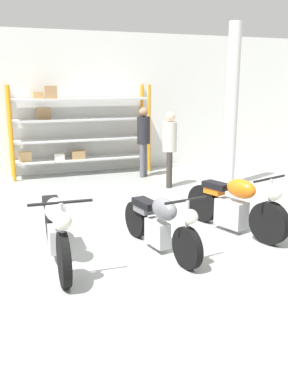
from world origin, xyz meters
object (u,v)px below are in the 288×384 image
(shelving_rack, at_px, (76,129))
(person_browsing, at_px, (144,136))
(person_near_rack, at_px, (170,143))
(motorcycle_orange, at_px, (235,206))
(motorcycle_grey, at_px, (160,223))
(motorcycle_white, at_px, (56,228))

(shelving_rack, relative_size, person_browsing, 2.06)
(person_near_rack, bearing_deg, motorcycle_orange, 110.95)
(motorcycle_grey, height_order, motorcycle_orange, motorcycle_orange)
(motorcycle_grey, height_order, person_near_rack, person_near_rack)
(motorcycle_white, xyz_separation_m, person_near_rack, (3.11, 3.39, 0.52))
(person_browsing, height_order, person_near_rack, person_browsing)
(motorcycle_grey, distance_m, person_near_rack, 3.94)
(shelving_rack, distance_m, motorcycle_white, 5.69)
(shelving_rack, distance_m, person_browsing, 1.74)
(person_near_rack, bearing_deg, motorcycle_grey, 89.88)
(motorcycle_orange, distance_m, person_near_rack, 3.23)
(person_browsing, xyz_separation_m, person_near_rack, (0.17, -1.24, -0.02))
(person_browsing, bearing_deg, motorcycle_white, 99.58)
(shelving_rack, xyz_separation_m, motorcycle_orange, (1.44, -5.26, -0.74))
(motorcycle_white, bearing_deg, person_browsing, 149.97)
(motorcycle_orange, bearing_deg, motorcycle_white, -102.92)
(motorcycle_white, distance_m, person_near_rack, 4.63)
(motorcycle_white, height_order, motorcycle_orange, motorcycle_white)
(motorcycle_grey, relative_size, person_browsing, 1.10)
(motorcycle_orange, bearing_deg, shelving_rack, 178.14)
(motorcycle_grey, bearing_deg, motorcycle_white, -104.59)
(person_browsing, relative_size, person_near_rack, 1.02)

